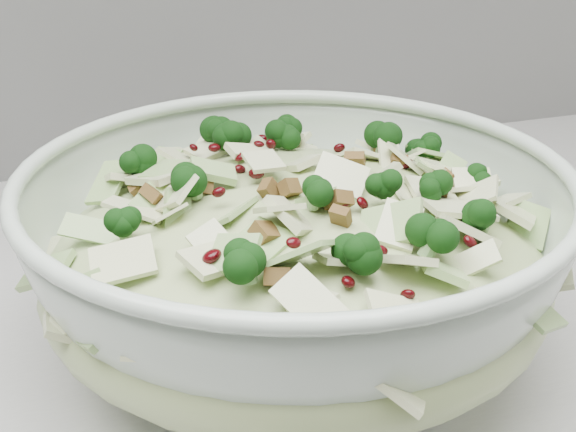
# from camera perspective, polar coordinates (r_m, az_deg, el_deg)

# --- Properties ---
(mixing_bowl) EXTENTS (0.39, 0.39, 0.13)m
(mixing_bowl) POSITION_cam_1_polar(r_m,az_deg,el_deg) (0.48, 0.51, -3.45)
(mixing_bowl) COLOR #B3C5B3
(mixing_bowl) RESTS_ON counter
(salad) EXTENTS (0.34, 0.34, 0.13)m
(salad) POSITION_cam_1_polar(r_m,az_deg,el_deg) (0.47, 0.52, -1.21)
(salad) COLOR #A2B27A
(salad) RESTS_ON mixing_bowl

